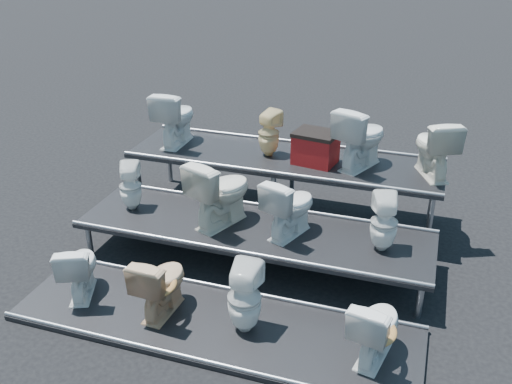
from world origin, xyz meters
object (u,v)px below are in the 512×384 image
(toilet_1, at_px, (161,283))
(toilet_7, at_px, (384,223))
(toilet_9, at_px, (269,133))
(toilet_6, at_px, (290,206))
(toilet_5, at_px, (220,191))
(toilet_4, at_px, (130,186))
(toilet_0, at_px, (79,268))
(toilet_3, at_px, (375,327))
(red_crate, at_px, (316,149))
(toilet_8, at_px, (175,117))
(toilet_10, at_px, (361,137))
(toilet_2, at_px, (245,298))
(toilet_11, at_px, (434,147))

(toilet_1, distance_m, toilet_7, 2.47)
(toilet_7, distance_m, toilet_9, 2.19)
(toilet_6, height_order, toilet_7, toilet_6)
(toilet_5, bearing_deg, toilet_1, 104.80)
(toilet_4, relative_size, toilet_6, 0.85)
(toilet_4, relative_size, toilet_5, 0.73)
(toilet_0, relative_size, toilet_3, 0.96)
(toilet_6, height_order, red_crate, red_crate)
(toilet_1, distance_m, toilet_8, 2.92)
(toilet_3, xyz_separation_m, toilet_7, (-0.12, 1.30, 0.39))
(toilet_5, xyz_separation_m, toilet_10, (1.42, 1.30, 0.39))
(toilet_0, xyz_separation_m, toilet_5, (1.14, 1.30, 0.49))
(toilet_3, bearing_deg, toilet_0, 11.47)
(toilet_1, relative_size, toilet_2, 0.94)
(red_crate, bearing_deg, toilet_5, -115.02)
(toilet_8, bearing_deg, red_crate, 177.94)
(toilet_8, distance_m, red_crate, 2.04)
(toilet_8, distance_m, toilet_9, 1.38)
(toilet_1, height_order, toilet_2, toilet_2)
(toilet_0, height_order, toilet_2, toilet_2)
(toilet_0, distance_m, toilet_8, 2.74)
(toilet_3, distance_m, toilet_10, 2.81)
(toilet_5, height_order, toilet_8, toilet_8)
(toilet_4, relative_size, toilet_8, 0.78)
(toilet_5, relative_size, toilet_6, 1.16)
(toilet_5, bearing_deg, toilet_0, 70.57)
(toilet_7, height_order, toilet_10, toilet_10)
(toilet_0, bearing_deg, toilet_8, -111.65)
(toilet_1, bearing_deg, toilet_2, -176.91)
(toilet_9, bearing_deg, toilet_8, 21.46)
(toilet_1, bearing_deg, toilet_10, -118.19)
(toilet_11, bearing_deg, toilet_0, 12.90)
(toilet_2, height_order, toilet_8, toilet_8)
(red_crate, bearing_deg, toilet_9, -176.01)
(toilet_2, height_order, toilet_3, toilet_2)
(toilet_5, bearing_deg, toilet_3, 169.09)
(toilet_1, distance_m, red_crate, 2.80)
(toilet_11, bearing_deg, toilet_10, -24.04)
(toilet_1, bearing_deg, toilet_11, -130.54)
(toilet_3, xyz_separation_m, toilet_9, (-1.83, 2.60, 0.77))
(toilet_2, relative_size, toilet_11, 1.00)
(toilet_5, height_order, toilet_6, toilet_5)
(toilet_3, distance_m, toilet_5, 2.45)
(toilet_7, bearing_deg, toilet_3, 81.75)
(red_crate, bearing_deg, toilet_2, -82.73)
(toilet_0, xyz_separation_m, toilet_2, (1.89, 0.00, 0.05))
(toilet_3, distance_m, red_crate, 2.87)
(toilet_5, xyz_separation_m, red_crate, (0.85, 1.24, 0.17))
(toilet_7, bearing_deg, toilet_4, -13.34)
(toilet_4, bearing_deg, toilet_1, 107.24)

